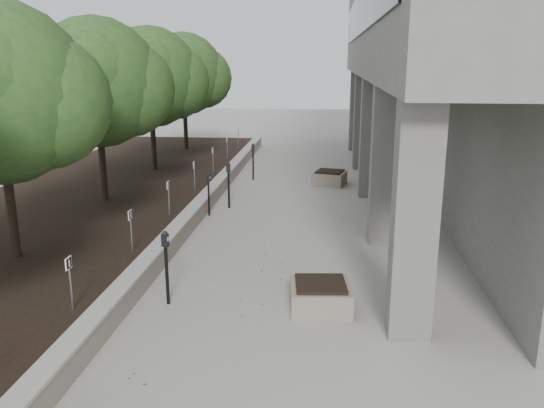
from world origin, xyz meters
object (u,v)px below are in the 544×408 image
at_px(parking_meter_3, 209,194).
at_px(crabapple_tree_2, 2,132).
at_px(parking_meter_2, 167,268).
at_px(parking_meter_4, 229,185).
at_px(planter_front, 320,295).
at_px(crabapple_tree_4, 151,99).
at_px(planter_back, 330,177).
at_px(crabapple_tree_3, 98,110).
at_px(crabapple_tree_5, 184,91).
at_px(parking_meter_5, 253,162).

bearing_deg(parking_meter_3, crabapple_tree_2, -110.91).
distance_m(crabapple_tree_2, parking_meter_2, 4.63).
xyz_separation_m(crabapple_tree_2, parking_meter_4, (3.69, 5.88, -2.38)).
bearing_deg(planter_front, parking_meter_2, -178.16).
bearing_deg(crabapple_tree_2, parking_meter_2, -18.63).
height_order(crabapple_tree_4, planter_back, crabapple_tree_4).
bearing_deg(planter_front, parking_meter_3, 119.39).
relative_size(crabapple_tree_3, parking_meter_2, 3.68).
xyz_separation_m(crabapple_tree_5, parking_meter_3, (3.25, -10.06, -2.46)).
bearing_deg(crabapple_tree_4, planter_front, -59.09).
distance_m(crabapple_tree_5, parking_meter_2, 16.87).
xyz_separation_m(crabapple_tree_2, planter_front, (6.69, -1.18, -2.86)).
xyz_separation_m(crabapple_tree_2, crabapple_tree_3, (0.00, 5.00, 0.00)).
height_order(crabapple_tree_3, crabapple_tree_5, same).
xyz_separation_m(crabapple_tree_5, parking_meter_5, (3.89, -4.85, -2.41)).
relative_size(crabapple_tree_3, planter_back, 4.84).
bearing_deg(parking_meter_5, planter_front, -77.37).
relative_size(crabapple_tree_4, parking_meter_2, 3.68).
distance_m(crabapple_tree_2, parking_meter_5, 11.13).
bearing_deg(crabapple_tree_5, crabapple_tree_2, -90.00).
xyz_separation_m(crabapple_tree_2, planter_back, (6.87, 9.65, -2.86)).
bearing_deg(parking_meter_3, parking_meter_4, 77.29).
height_order(crabapple_tree_2, parking_meter_4, crabapple_tree_2).
distance_m(parking_meter_2, parking_meter_5, 11.42).
height_order(crabapple_tree_3, parking_meter_2, crabapple_tree_3).
relative_size(parking_meter_4, planter_front, 1.31).
relative_size(crabapple_tree_3, parking_meter_3, 4.13).
relative_size(parking_meter_4, planter_back, 1.31).
bearing_deg(parking_meter_3, planter_back, 64.91).
xyz_separation_m(planter_front, planter_back, (0.18, 10.82, 0.00)).
xyz_separation_m(parking_meter_4, planter_back, (3.18, 3.77, -0.47)).
bearing_deg(parking_meter_2, crabapple_tree_4, 125.62).
bearing_deg(planter_back, crabapple_tree_5, 142.06).
relative_size(crabapple_tree_4, planter_back, 4.84).
xyz_separation_m(crabapple_tree_3, parking_meter_3, (3.25, -0.06, -2.46)).
height_order(parking_meter_3, planter_front, parking_meter_3).
height_order(crabapple_tree_4, parking_meter_5, crabapple_tree_4).
bearing_deg(crabapple_tree_4, parking_meter_5, 2.21).
bearing_deg(parking_meter_5, crabapple_tree_4, -179.04).
height_order(parking_meter_3, planter_back, parking_meter_3).
xyz_separation_m(crabapple_tree_4, parking_meter_3, (3.25, -5.06, -2.46)).
bearing_deg(planter_front, crabapple_tree_2, 170.04).
distance_m(parking_meter_4, planter_back, 4.95).
xyz_separation_m(parking_meter_2, parking_meter_4, (-0.07, 7.15, -0.00)).
xyz_separation_m(parking_meter_3, planter_back, (3.62, 4.71, -0.40)).
height_order(crabapple_tree_3, planter_front, crabapple_tree_3).
xyz_separation_m(crabapple_tree_5, planter_front, (6.69, -16.18, -2.86)).
relative_size(parking_meter_2, parking_meter_3, 1.12).
relative_size(crabapple_tree_2, crabapple_tree_4, 1.00).
xyz_separation_m(crabapple_tree_3, parking_meter_2, (3.77, -6.27, -2.38)).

